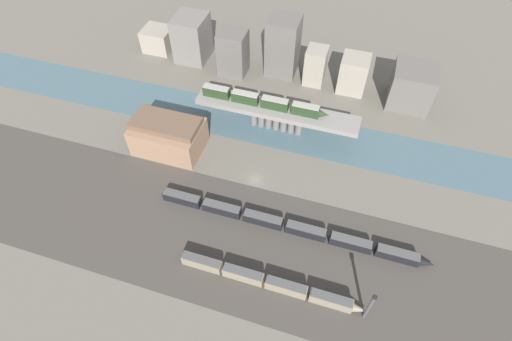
{
  "coord_description": "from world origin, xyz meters",
  "views": [
    {
      "loc": [
        24.49,
        -78.1,
        104.36
      ],
      "look_at": [
        0.0,
        0.69,
        3.9
      ],
      "focal_mm": 28.0,
      "sensor_mm": 36.0,
      "label": 1
    }
  ],
  "objects": [
    {
      "name": "train_yard_mid",
      "position": [
        15.41,
        -15.28,
        1.7
      ],
      "size": [
        82.97,
        2.86,
        3.48
      ],
      "color": "black",
      "rests_on": "ground"
    },
    {
      "name": "river_water",
      "position": [
        0.0,
        25.39,
        0.0
      ],
      "size": [
        320.0,
        19.84,
        0.01
      ],
      "primitive_type": "cube",
      "color": "#47606B",
      "rests_on": "ground"
    },
    {
      "name": "train_on_bridge",
      "position": [
        -5.11,
        25.39,
        11.74
      ],
      "size": [
        45.82,
        2.88,
        4.05
      ],
      "color": "#23381E",
      "rests_on": "bridge"
    },
    {
      "name": "city_block_far_left",
      "position": [
        -63.44,
        58.92,
        4.9
      ],
      "size": [
        12.29,
        11.15,
        9.8
      ],
      "primitive_type": "cube",
      "color": "gray",
      "rests_on": "ground"
    },
    {
      "name": "city_block_right",
      "position": [
        -6.95,
        59.82,
        11.85
      ],
      "size": [
        12.27,
        12.3,
        23.7
      ],
      "primitive_type": "cube",
      "color": "#605B56",
      "rests_on": "ground"
    },
    {
      "name": "train_yard_near",
      "position": [
        14.39,
        -34.03,
        1.9
      ],
      "size": [
        51.87,
        2.65,
        3.88
      ],
      "color": "gray",
      "rests_on": "ground"
    },
    {
      "name": "ground_plane",
      "position": [
        0.0,
        0.0,
        0.0
      ],
      "size": [
        400.0,
        400.0,
        0.0
      ],
      "primitive_type": "plane",
      "color": "#666056"
    },
    {
      "name": "city_block_tall",
      "position": [
        22.81,
        56.46,
        7.28
      ],
      "size": [
        10.63,
        10.58,
        14.55
      ],
      "primitive_type": "cube",
      "color": "gray",
      "rests_on": "ground"
    },
    {
      "name": "city_block_center",
      "position": [
        -26.07,
        53.03,
        9.21
      ],
      "size": [
        11.05,
        9.98,
        18.43
      ],
      "primitive_type": "cube",
      "color": "#605B56",
      "rests_on": "ground"
    },
    {
      "name": "warehouse_building",
      "position": [
        -33.15,
        5.25,
        5.96
      ],
      "size": [
        23.35,
        15.71,
        12.54
      ],
      "color": "#937056",
      "rests_on": "ground"
    },
    {
      "name": "city_block_low",
      "position": [
        45.14,
        54.72,
        7.69
      ],
      "size": [
        15.63,
        15.24,
        15.37
      ],
      "primitive_type": "cube",
      "color": "#605B56",
      "rests_on": "ground"
    },
    {
      "name": "city_block_far_right",
      "position": [
        7.53,
        56.63,
        7.66
      ],
      "size": [
        8.02,
        8.77,
        15.32
      ],
      "primitive_type": "cube",
      "color": "gray",
      "rests_on": "ground"
    },
    {
      "name": "bridge",
      "position": [
        -0.0,
        25.39,
        7.52
      ],
      "size": [
        58.62,
        9.14,
        9.75
      ],
      "color": "gray",
      "rests_on": "ground"
    },
    {
      "name": "railbed_yard",
      "position": [
        0.0,
        -24.0,
        0.0
      ],
      "size": [
        280.0,
        42.0,
        0.01
      ],
      "primitive_type": "cube",
      "color": "#423D38",
      "rests_on": "ground"
    },
    {
      "name": "signal_tower",
      "position": [
        40.44,
        -34.88,
        6.67
      ],
      "size": [
        1.0,
        0.85,
        13.36
      ],
      "color": "#4C4C51",
      "rests_on": "ground"
    },
    {
      "name": "city_block_left",
      "position": [
        -46.22,
        57.74,
        9.46
      ],
      "size": [
        13.05,
        14.24,
        18.93
      ],
      "primitive_type": "cube",
      "color": "slate",
      "rests_on": "ground"
    }
  ]
}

